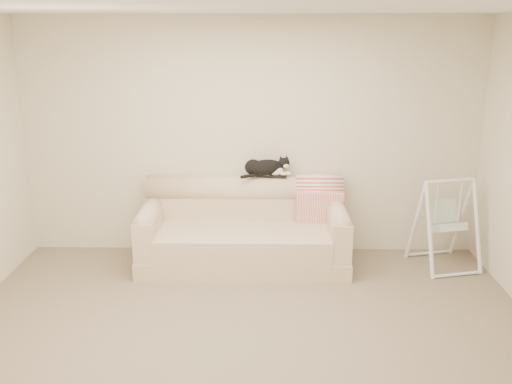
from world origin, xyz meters
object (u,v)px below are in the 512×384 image
sofa (244,232)px  remote_b (279,177)px  remote_a (265,176)px  baby_swing (446,223)px  tuxedo_cat (266,167)px

sofa → remote_b: (0.37, 0.22, 0.56)m
remote_a → baby_swing: 1.98m
remote_a → remote_b: remote_a is taller
remote_a → tuxedo_cat: tuxedo_cat is taller
tuxedo_cat → remote_a: bearing=-154.9°
sofa → baby_swing: 2.14m
sofa → tuxedo_cat: (0.23, 0.24, 0.65)m
remote_a → remote_b: size_ratio=1.07×
remote_a → baby_swing: size_ratio=0.19×
sofa → remote_b: 0.70m
remote_a → tuxedo_cat: 0.10m
sofa → remote_a: 0.65m
remote_b → sofa: bearing=-149.9°
remote_b → tuxedo_cat: bearing=171.4°
tuxedo_cat → baby_swing: (1.90, -0.28, -0.52)m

